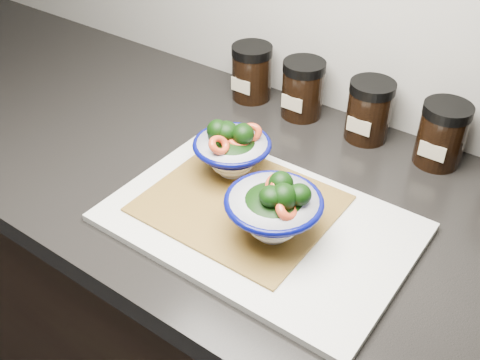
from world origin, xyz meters
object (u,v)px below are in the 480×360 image
Objects in this scene: cutting_board at (259,222)px; spice_jar_c at (369,111)px; bowl_right at (274,210)px; bowl_left at (232,150)px; spice_jar_a at (252,72)px; spice_jar_b at (303,89)px; spice_jar_d at (442,134)px.

spice_jar_c reaches higher than cutting_board.
cutting_board is 0.07m from bowl_right.
spice_jar_a reaches higher than bowl_left.
bowl_left is at bearing -61.80° from spice_jar_a.
bowl_left is 0.25m from spice_jar_b.
cutting_board is at bearing -34.04° from bowl_left.
bowl_right is 0.37m from spice_jar_b.
spice_jar_d is (0.26, 0.25, -0.00)m from bowl_left.
spice_jar_b is at bearing 110.18° from cutting_board.
bowl_right is 0.43m from spice_jar_a.
cutting_board is 3.18× the size of bowl_right.
bowl_right is (0.04, -0.02, 0.05)m from cutting_board.
spice_jar_d is at bearing 0.00° from spice_jar_a.
bowl_left is 0.36m from spice_jar_d.
spice_jar_a is 0.39m from spice_jar_d.
spice_jar_b is 0.14m from spice_jar_c.
bowl_right reaches higher than spice_jar_b.
spice_jar_a is (-0.13, 0.25, -0.00)m from bowl_left.
cutting_board is at bearing -69.82° from spice_jar_b.
bowl_left is 0.16m from bowl_right.
spice_jar_a is at bearing 180.00° from spice_jar_d.
bowl_left is at bearing -116.80° from spice_jar_c.
spice_jar_c is at bearing 0.00° from spice_jar_a.
spice_jar_d is at bearing 63.76° from cutting_board.
bowl_right reaches higher than spice_jar_c.
bowl_right is at bearing -25.17° from cutting_board.
cutting_board is 3.98× the size of spice_jar_d.
spice_jar_a is 1.00× the size of spice_jar_c.
spice_jar_b is at bearing 180.00° from spice_jar_d.
cutting_board is 0.14m from bowl_left.
bowl_right is 1.25× the size of spice_jar_c.
spice_jar_b reaches higher than bowl_left.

